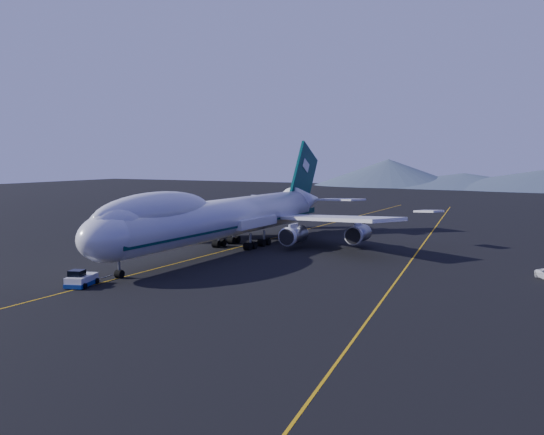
% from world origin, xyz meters
% --- Properties ---
extents(ground, '(500.00, 500.00, 0.00)m').
position_xyz_m(ground, '(0.00, 0.00, 0.00)').
color(ground, black).
rests_on(ground, ground).
extents(taxiway_line_main, '(0.25, 220.00, 0.01)m').
position_xyz_m(taxiway_line_main, '(0.00, 0.00, 0.01)').
color(taxiway_line_main, '#C38F0B').
rests_on(taxiway_line_main, ground).
extents(taxiway_line_side, '(28.08, 198.09, 0.01)m').
position_xyz_m(taxiway_line_side, '(30.00, 10.00, 0.01)').
color(taxiway_line_side, '#C38F0B').
rests_on(taxiway_line_side, ground).
extents(boeing_747, '(59.62, 72.43, 19.37)m').
position_xyz_m(boeing_747, '(0.00, 0.03, 5.81)').
color(boeing_747, silver).
rests_on(boeing_747, ground).
extents(pushback_tug, '(3.78, 5.28, 2.08)m').
position_xyz_m(pushback_tug, '(-0.78, -32.44, 0.66)').
color(pushback_tug, silver).
rests_on(pushback_tug, ground).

